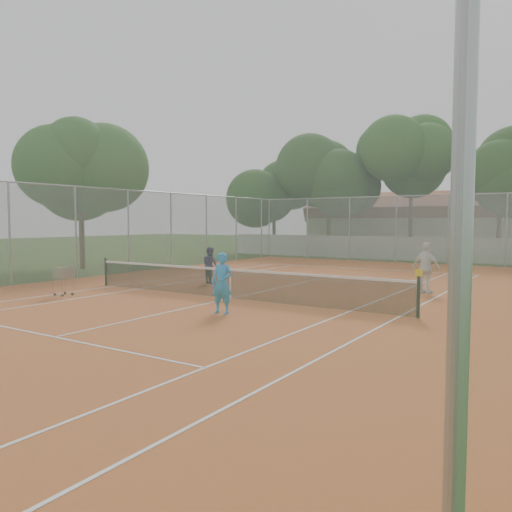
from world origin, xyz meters
The scene contains 12 objects.
ground centered at (0.00, 0.00, 0.00)m, with size 120.00×120.00×0.00m, color #1E3A0F.
court_pad centered at (0.00, 0.00, 0.01)m, with size 18.00×34.00×0.02m, color #BB5624.
court_lines centered at (0.00, 0.00, 0.02)m, with size 10.98×23.78×0.01m, color white.
tennis_net centered at (0.00, 0.00, 0.51)m, with size 11.88×0.10×0.98m, color black.
perimeter_fence centered at (0.00, 0.00, 2.00)m, with size 18.00×34.00×4.00m, color slate.
boundary_wall centered at (0.00, 19.00, 0.75)m, with size 26.00×0.30×1.50m, color white.
clubhouse centered at (-2.00, 29.00, 2.20)m, with size 16.40×9.00×4.40m, color beige.
tropical_trees centered at (0.00, 22.00, 5.00)m, with size 29.00×19.00×10.00m, color black.
player_near centered at (1.34, -2.23, 0.84)m, with size 0.60×0.39×1.64m, color #1A88DF.
player_far_left centered at (-3.00, 2.76, 0.75)m, with size 0.71×0.55×1.45m, color #221746.
player_far_right centered at (4.95, 4.63, 0.90)m, with size 1.03×0.43×1.76m, color white.
ball_hopper centered at (-4.97, -2.59, 0.55)m, with size 0.51×0.51×1.05m, color #B8B8BF.
Camera 1 is at (9.35, -12.85, 2.50)m, focal length 35.00 mm.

